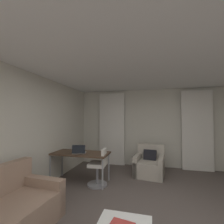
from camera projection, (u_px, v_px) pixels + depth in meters
The scene contains 9 objects.
wall_window at pixel (152, 128), 5.30m from camera, with size 5.12×0.06×2.60m.
wall_left at pixel (17, 135), 2.97m from camera, with size 0.06×6.12×2.60m.
ceiling at pixel (153, 54), 2.41m from camera, with size 5.12×6.12×0.06m, color white.
curtain_left_panel at pixel (112, 129), 5.50m from camera, with size 0.90×0.06×2.50m.
curtain_right_panel at pixel (197, 130), 4.84m from camera, with size 0.90×0.06×2.50m.
armchair at pixel (150, 165), 4.42m from camera, with size 0.89×0.91×0.84m.
desk at pixel (80, 155), 3.98m from camera, with size 1.47×0.65×0.74m.
desk_chair at pixel (99, 169), 3.76m from camera, with size 0.48×0.48×0.88m.
laptop at pixel (79, 152), 3.88m from camera, with size 0.37×0.32×0.22m.
Camera 1 is at (-0.04, -2.46, 1.63)m, focal length 24.86 mm.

